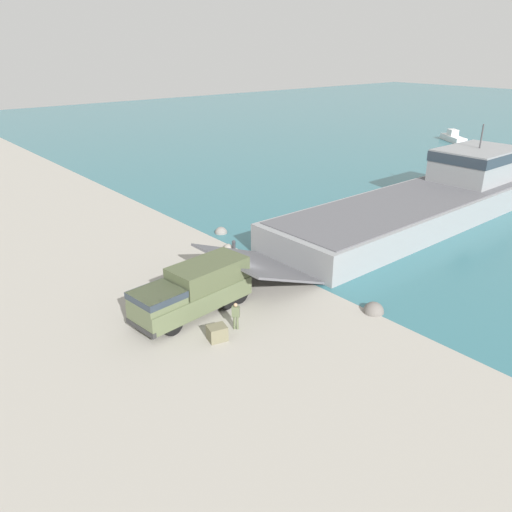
{
  "coord_description": "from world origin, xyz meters",
  "views": [
    {
      "loc": [
        24.05,
        -18.42,
        15.26
      ],
      "look_at": [
        0.22,
        1.51,
        2.13
      ],
      "focal_mm": 35.0,
      "sensor_mm": 36.0,
      "label": 1
    }
  ],
  "objects": [
    {
      "name": "mooring_bollard",
      "position": [
        -5.78,
        4.19,
        0.45
      ],
      "size": [
        0.31,
        0.31,
        0.83
      ],
      "color": "#333338",
      "rests_on": "ground_plane"
    },
    {
      "name": "landing_craft",
      "position": [
        -0.38,
        23.44,
        1.99
      ],
      "size": [
        8.81,
        37.71,
        8.04
      ],
      "rotation": [
        0.0,
        0.0,
        0.01
      ],
      "color": "gray",
      "rests_on": "ground_plane"
    },
    {
      "name": "shoreline_rock_b",
      "position": [
        -9.63,
        5.72,
        0.0
      ],
      "size": [
        1.11,
        1.11,
        1.11
      ],
      "primitive_type": "sphere",
      "color": "gray",
      "rests_on": "ground_plane"
    },
    {
      "name": "moored_boat_b",
      "position": [
        -21.08,
        63.75,
        0.64
      ],
      "size": [
        6.32,
        5.1,
        1.93
      ],
      "rotation": [
        0.0,
        0.0,
        4.12
      ],
      "color": "white",
      "rests_on": "ground_plane"
    },
    {
      "name": "shoreline_rock_a",
      "position": [
        -6.36,
        4.04,
        0.0
      ],
      "size": [
        0.76,
        0.76,
        0.76
      ],
      "primitive_type": "sphere",
      "color": "gray",
      "rests_on": "ground_plane"
    },
    {
      "name": "ground_plane",
      "position": [
        0.0,
        0.0,
        0.0
      ],
      "size": [
        240.0,
        240.0,
        0.0
      ],
      "primitive_type": "plane",
      "color": "#9E998E"
    },
    {
      "name": "military_truck",
      "position": [
        0.79,
        -3.96,
        1.56
      ],
      "size": [
        3.44,
        7.98,
        2.99
      ],
      "rotation": [
        0.0,
        0.0,
        -1.46
      ],
      "color": "#566042",
      "rests_on": "ground_plane"
    },
    {
      "name": "cargo_crate",
      "position": [
        4.23,
        -4.69,
        0.43
      ],
      "size": [
        1.08,
        1.2,
        0.86
      ],
      "primitive_type": "cube",
      "rotation": [
        0.0,
        0.0,
        -0.24
      ],
      "color": "#6B664C",
      "rests_on": "ground_plane"
    },
    {
      "name": "soldier_on_ramp",
      "position": [
        3.99,
        -3.17,
        0.98
      ],
      "size": [
        0.49,
        0.47,
        1.7
      ],
      "rotation": [
        0.0,
        0.0,
        2.31
      ],
      "color": "#566042",
      "rests_on": "ground_plane"
    },
    {
      "name": "shoreline_rock_c",
      "position": [
        7.89,
        4.61,
        0.0
      ],
      "size": [
        1.3,
        1.3,
        1.3
      ],
      "primitive_type": "sphere",
      "color": "#66605B",
      "rests_on": "ground_plane"
    }
  ]
}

